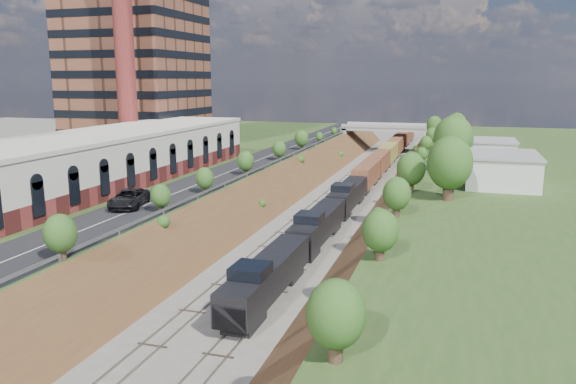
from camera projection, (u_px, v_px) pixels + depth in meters
name	position (u px, v px, depth m)	size (l,w,h in m)	color
platform_left	(159.00, 173.00, 99.82)	(44.00, 180.00, 5.00)	#304E20
platform_right	(565.00, 196.00, 80.82)	(44.00, 180.00, 5.00)	#304E20
embankment_left	(276.00, 195.00, 93.98)	(7.07, 180.00, 7.07)	brown
embankment_right	(409.00, 203.00, 87.65)	(7.07, 180.00, 7.07)	brown
rail_left_track	(325.00, 197.00, 91.55)	(1.58, 180.00, 0.18)	gray
rail_right_track	(356.00, 199.00, 90.05)	(1.58, 180.00, 0.18)	gray
road	(250.00, 164.00, 94.27)	(8.00, 180.00, 0.10)	black
guardrail	(273.00, 162.00, 92.81)	(0.10, 171.00, 0.70)	#99999E
commercial_building	(107.00, 157.00, 76.57)	(14.30, 62.30, 7.00)	maroon
highrise_tower	(133.00, 6.00, 108.19)	(22.00, 22.00, 53.90)	brown
smokestack	(124.00, 42.00, 92.46)	(3.20, 3.20, 40.00)	maroon
overpass	(389.00, 133.00, 147.92)	(24.50, 8.30, 7.40)	gray
white_building_near	(501.00, 170.00, 75.17)	(9.00, 12.00, 4.00)	silver
white_building_far	(490.00, 152.00, 95.96)	(8.00, 10.00, 3.60)	silver
tree_right_large	(450.00, 163.00, 65.32)	(5.25, 5.25, 7.61)	#473323
tree_left_crest	(141.00, 203.00, 55.34)	(2.45, 2.45, 3.55)	#473323
freight_train	(378.00, 163.00, 112.19)	(2.87, 146.77, 4.55)	black
suv	(129.00, 198.00, 62.15)	(3.21, 6.97, 1.94)	black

